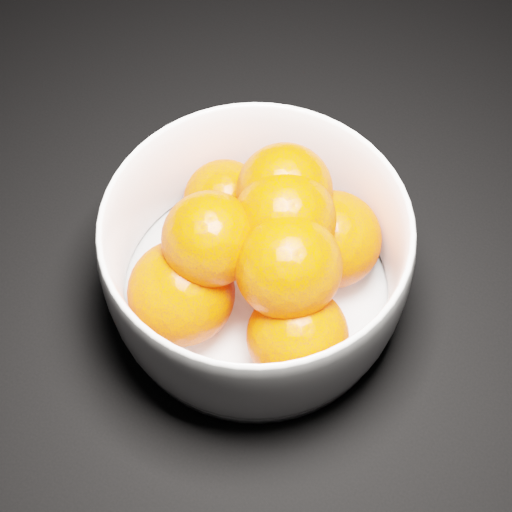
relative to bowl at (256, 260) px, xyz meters
The scene contains 2 objects.
bowl is the anchor object (origin of this frame).
orange_pile 0.02m from the bowl, 18.59° to the left, with size 0.19×0.19×0.13m.
Camera 1 is at (0.39, -0.01, 0.55)m, focal length 50.00 mm.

